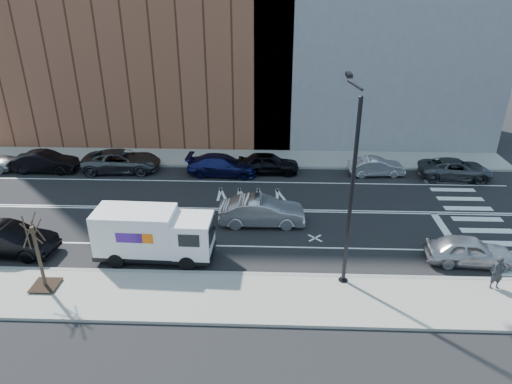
# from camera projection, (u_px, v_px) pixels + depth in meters

# --- Properties ---
(ground) EXTENTS (120.00, 120.00, 0.00)m
(ground) POSITION_uv_depth(u_px,v_px,m) (216.00, 209.00, 28.78)
(ground) COLOR black
(ground) RESTS_ON ground
(sidewalk_near) EXTENTS (44.00, 3.60, 0.15)m
(sidewalk_near) POSITION_uv_depth(u_px,v_px,m) (193.00, 297.00, 20.80)
(sidewalk_near) COLOR gray
(sidewalk_near) RESTS_ON ground
(sidewalk_far) EXTENTS (44.00, 3.60, 0.15)m
(sidewalk_far) POSITION_uv_depth(u_px,v_px,m) (228.00, 158.00, 36.70)
(sidewalk_far) COLOR gray
(sidewalk_far) RESTS_ON ground
(curb_near) EXTENTS (44.00, 0.25, 0.17)m
(curb_near) POSITION_uv_depth(u_px,v_px,m) (199.00, 273.00, 22.42)
(curb_near) COLOR gray
(curb_near) RESTS_ON ground
(curb_far) EXTENTS (44.00, 0.25, 0.17)m
(curb_far) POSITION_uv_depth(u_px,v_px,m) (226.00, 166.00, 35.07)
(curb_far) COLOR gray
(curb_far) RESTS_ON ground
(crosswalk) EXTENTS (3.00, 14.00, 0.01)m
(crosswalk) POSITION_uv_depth(u_px,v_px,m) (472.00, 214.00, 28.24)
(crosswalk) COLOR white
(crosswalk) RESTS_ON ground
(road_markings) EXTENTS (40.00, 8.60, 0.01)m
(road_markings) POSITION_uv_depth(u_px,v_px,m) (216.00, 209.00, 28.78)
(road_markings) COLOR white
(road_markings) RESTS_ON ground
(bldg_brick) EXTENTS (26.00, 10.00, 22.00)m
(bldg_brick) POSITION_uv_depth(u_px,v_px,m) (138.00, 7.00, 38.44)
(bldg_brick) COLOR brown
(bldg_brick) RESTS_ON ground
(streetlight) EXTENTS (0.44, 4.02, 9.34)m
(streetlight) POSITION_uv_depth(u_px,v_px,m) (351.00, 182.00, 20.13)
(streetlight) COLOR black
(streetlight) RESTS_ON ground
(street_tree) EXTENTS (1.20, 1.20, 3.75)m
(street_tree) POSITION_uv_depth(u_px,v_px,m) (40.00, 263.00, 20.81)
(street_tree) COLOR black
(street_tree) RESTS_ON ground
(fedex_van) EXTENTS (6.08, 2.30, 2.75)m
(fedex_van) POSITION_uv_depth(u_px,v_px,m) (153.00, 234.00, 23.19)
(fedex_van) COLOR black
(fedex_van) RESTS_ON ground
(far_parked_b) EXTENTS (4.68, 1.66, 1.54)m
(far_parked_b) POSITION_uv_depth(u_px,v_px,m) (46.00, 162.00, 34.06)
(far_parked_b) COLOR black
(far_parked_b) RESTS_ON ground
(far_parked_c) EXTENTS (5.87, 2.98, 1.59)m
(far_parked_c) POSITION_uv_depth(u_px,v_px,m) (122.00, 161.00, 34.17)
(far_parked_c) COLOR #414448
(far_parked_c) RESTS_ON ground
(far_parked_d) EXTENTS (5.27, 2.36, 1.50)m
(far_parked_d) POSITION_uv_depth(u_px,v_px,m) (222.00, 165.00, 33.54)
(far_parked_d) COLOR #15194C
(far_parked_d) RESTS_ON ground
(far_parked_e) EXTENTS (4.53, 1.84, 1.54)m
(far_parked_e) POSITION_uv_depth(u_px,v_px,m) (268.00, 163.00, 33.82)
(far_parked_e) COLOR black
(far_parked_e) RESTS_ON ground
(far_parked_f) EXTENTS (4.14, 1.73, 1.33)m
(far_parked_f) POSITION_uv_depth(u_px,v_px,m) (376.00, 167.00, 33.48)
(far_parked_f) COLOR #B8B8BD
(far_parked_f) RESTS_ON ground
(far_parked_g) EXTENTS (5.23, 2.63, 1.42)m
(far_parked_g) POSITION_uv_depth(u_px,v_px,m) (455.00, 169.00, 32.95)
(far_parked_g) COLOR #414448
(far_parked_g) RESTS_ON ground
(driving_sedan) EXTENTS (5.05, 1.86, 1.65)m
(driving_sedan) POSITION_uv_depth(u_px,v_px,m) (262.00, 211.00, 26.76)
(driving_sedan) COLOR #A1A1A6
(driving_sedan) RESTS_ON ground
(near_parked_rear_a) EXTENTS (5.10, 2.11, 1.64)m
(near_parked_rear_a) POSITION_uv_depth(u_px,v_px,m) (8.00, 240.00, 23.86)
(near_parked_rear_a) COLOR black
(near_parked_rear_a) RESTS_ON ground
(near_parked_front) EXTENTS (4.39, 2.04, 1.46)m
(near_parked_front) POSITION_uv_depth(u_px,v_px,m) (469.00, 251.00, 23.09)
(near_parked_front) COLOR #AEAEB3
(near_parked_front) RESTS_ON ground
(pedestrian) EXTENTS (0.66, 0.48, 1.67)m
(pedestrian) POSITION_uv_depth(u_px,v_px,m) (498.00, 273.00, 20.92)
(pedestrian) COLOR #232528
(pedestrian) RESTS_ON sidewalk_near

